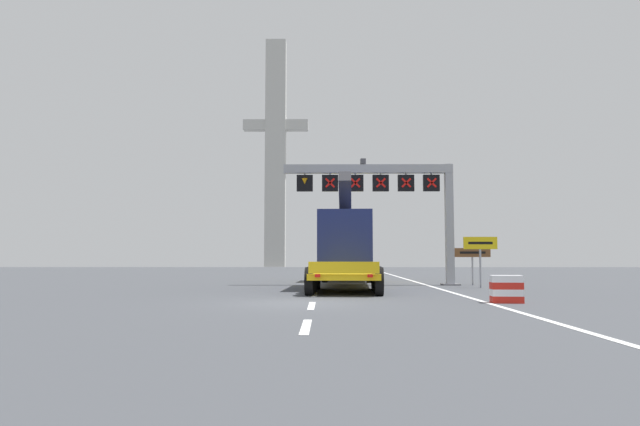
% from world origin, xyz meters
% --- Properties ---
extents(ground, '(112.00, 112.00, 0.00)m').
position_xyz_m(ground, '(0.00, 0.00, 0.00)').
color(ground, '#424449').
extents(lane_markings, '(0.20, 58.16, 0.01)m').
position_xyz_m(lane_markings, '(0.48, 21.78, 0.01)').
color(lane_markings, silver).
rests_on(lane_markings, ground).
extents(edge_line_right, '(0.20, 63.00, 0.01)m').
position_xyz_m(edge_line_right, '(6.20, 12.00, 0.01)').
color(edge_line_right, silver).
rests_on(edge_line_right, ground).
extents(overhead_lane_gantry, '(9.20, 0.90, 6.68)m').
position_xyz_m(overhead_lane_gantry, '(4.31, 11.03, 5.07)').
color(overhead_lane_gantry, '#9EA0A5').
rests_on(overhead_lane_gantry, ground).
extents(heavy_haul_truck_yellow, '(3.64, 14.16, 5.30)m').
position_xyz_m(heavy_haul_truck_yellow, '(1.99, 10.77, 1.99)').
color(heavy_haul_truck_yellow, yellow).
rests_on(heavy_haul_truck_yellow, ground).
extents(exit_sign_yellow, '(1.63, 0.15, 2.45)m').
position_xyz_m(exit_sign_yellow, '(8.38, 8.64, 1.88)').
color(exit_sign_yellow, '#9EA0A5').
rests_on(exit_sign_yellow, ground).
extents(tourist_info_sign_brown, '(1.88, 0.15, 1.94)m').
position_xyz_m(tourist_info_sign_brown, '(8.65, 11.12, 1.51)').
color(tourist_info_sign_brown, '#9EA0A5').
rests_on(tourist_info_sign_brown, ground).
extents(crash_barrier_striped, '(1.03, 0.57, 0.90)m').
position_xyz_m(crash_barrier_striped, '(6.85, 0.17, 0.45)').
color(crash_barrier_striped, red).
rests_on(crash_barrier_striped, ground).
extents(bridge_pylon_distant, '(9.00, 2.00, 31.69)m').
position_xyz_m(bridge_pylon_distant, '(-6.00, 57.98, 16.23)').
color(bridge_pylon_distant, '#B7B7B2').
rests_on(bridge_pylon_distant, ground).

